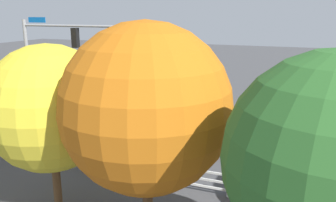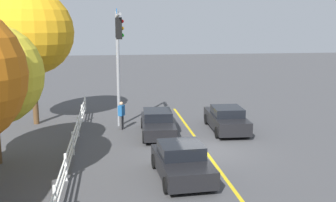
{
  "view_description": "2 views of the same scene",
  "coord_description": "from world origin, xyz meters",
  "views": [
    {
      "loc": [
        -8.47,
        18.99,
        7.28
      ],
      "look_at": [
        -2.06,
        2.31,
        2.64
      ],
      "focal_mm": 36.67,
      "sensor_mm": 36.0,
      "label": 1
    },
    {
      "loc": [
        -18.91,
        4.51,
        6.31
      ],
      "look_at": [
        -1.86,
        2.12,
        2.94
      ],
      "focal_mm": 43.46,
      "sensor_mm": 36.0,
      "label": 2
    }
  ],
  "objects": [
    {
      "name": "tree_4",
      "position": [
        -9.3,
        11.89,
        4.39
      ],
      "size": [
        4.52,
        4.52,
        6.66
      ],
      "color": "brown",
      "rests_on": "ground_plane"
    },
    {
      "name": "signal_assembly",
      "position": [
        3.34,
        4.11,
        4.97
      ],
      "size": [
        8.06,
        0.37,
        7.03
      ],
      "color": "gray",
      "rests_on": "ground_plane"
    },
    {
      "name": "tree_1",
      "position": [
        -4.31,
        9.99,
        4.49
      ],
      "size": [
        5.2,
        5.2,
        7.1
      ],
      "color": "brown",
      "rests_on": "ground_plane"
    },
    {
      "name": "pedestrian",
      "position": [
        4.66,
        3.99,
        0.93
      ],
      "size": [
        0.48,
        0.43,
        1.69
      ],
      "rotation": [
        0.0,
        0.0,
        4.17
      ],
      "color": "#3F3F42",
      "rests_on": "ground_plane"
    },
    {
      "name": "car_2",
      "position": [
        -3.34,
        1.76,
        0.68
      ],
      "size": [
        4.09,
        2.21,
        1.43
      ],
      "rotation": [
        0.0,
        0.0,
        3.2
      ],
      "color": "black",
      "rests_on": "ground_plane"
    },
    {
      "name": "white_rail_fence",
      "position": [
        -3.0,
        6.43,
        0.6
      ],
      "size": [
        26.1,
        0.1,
        1.15
      ],
      "color": "white",
      "rests_on": "ground_plane"
    },
    {
      "name": "car_1",
      "position": [
        3.28,
        1.99,
        0.66
      ],
      "size": [
        4.61,
        2.0,
        1.37
      ],
      "rotation": [
        0.0,
        0.0,
        3.09
      ],
      "color": "black",
      "rests_on": "ground_plane"
    },
    {
      "name": "car_0",
      "position": [
        3.58,
        -2.1,
        0.69
      ],
      "size": [
        4.68,
        2.07,
        1.45
      ],
      "rotation": [
        0.0,
        0.0,
        6.24
      ],
      "color": "black",
      "rests_on": "ground_plane"
    },
    {
      "name": "lane_center_stripe",
      "position": [
        -4.0,
        0.0,
        0.0
      ],
      "size": [
        28.0,
        0.16,
        0.01
      ],
      "primitive_type": "cube",
      "color": "gold",
      "rests_on": "ground_plane"
    },
    {
      "name": "tree_3",
      "position": [
        -0.47,
        9.68,
        4.02
      ],
      "size": [
        4.5,
        4.5,
        6.28
      ],
      "color": "brown",
      "rests_on": "ground_plane"
    },
    {
      "name": "ground_plane",
      "position": [
        0.0,
        0.0,
        0.0
      ],
      "size": [
        120.0,
        120.0,
        0.0
      ],
      "primitive_type": "plane",
      "color": "#444447"
    }
  ]
}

